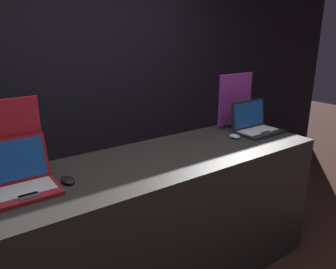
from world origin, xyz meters
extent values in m
cube|color=black|center=(0.00, 1.78, 1.40)|extent=(8.00, 0.05, 2.80)
cube|color=#282623|center=(0.00, 0.37, 0.49)|extent=(2.26, 0.73, 0.98)
cube|color=maroon|center=(-0.89, 0.35, 0.99)|extent=(0.33, 0.24, 0.02)
cube|color=#B7B7B7|center=(-0.89, 0.37, 1.00)|extent=(0.29, 0.17, 0.00)
cube|color=#3F3F42|center=(-0.89, 0.27, 1.00)|extent=(0.09, 0.05, 0.00)
cube|color=maroon|center=(-0.89, 0.50, 1.11)|extent=(0.33, 0.08, 0.24)
cube|color=#194C99|center=(-0.89, 0.50, 1.12)|extent=(0.30, 0.06, 0.21)
ellipsoid|color=black|center=(-0.67, 0.36, 0.99)|extent=(0.07, 0.12, 0.03)
cube|color=black|center=(-0.89, 0.58, 0.99)|extent=(0.18, 0.07, 0.02)
cube|color=red|center=(-0.89, 0.58, 1.22)|extent=(0.33, 0.02, 0.43)
cube|color=black|center=(0.91, 0.35, 0.99)|extent=(0.38, 0.23, 0.02)
cube|color=#B7B7B7|center=(0.91, 0.37, 1.00)|extent=(0.33, 0.16, 0.00)
cube|color=#3F3F42|center=(0.91, 0.28, 1.00)|extent=(0.11, 0.05, 0.00)
cube|color=black|center=(0.91, 0.48, 1.11)|extent=(0.38, 0.04, 0.23)
cube|color=#194C99|center=(0.91, 0.47, 1.11)|extent=(0.34, 0.03, 0.20)
ellipsoid|color=#B2B2B7|center=(0.66, 0.38, 0.99)|extent=(0.07, 0.09, 0.03)
cube|color=black|center=(0.91, 0.64, 0.99)|extent=(0.20, 0.07, 0.02)
cube|color=purple|center=(0.91, 0.64, 1.22)|extent=(0.37, 0.02, 0.43)
camera|label=1|loc=(-1.17, -1.29, 1.77)|focal=35.00mm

